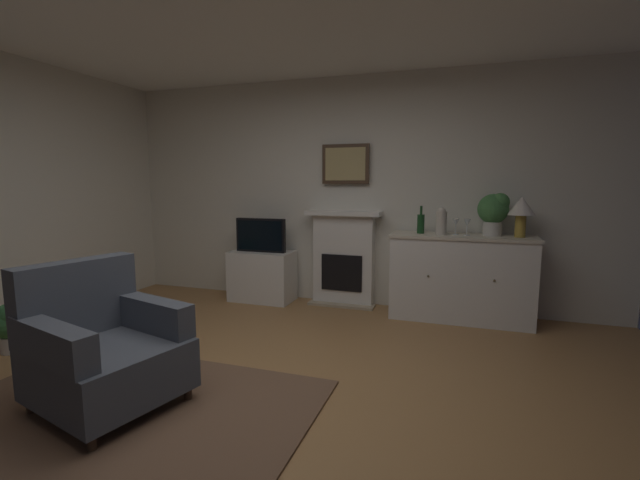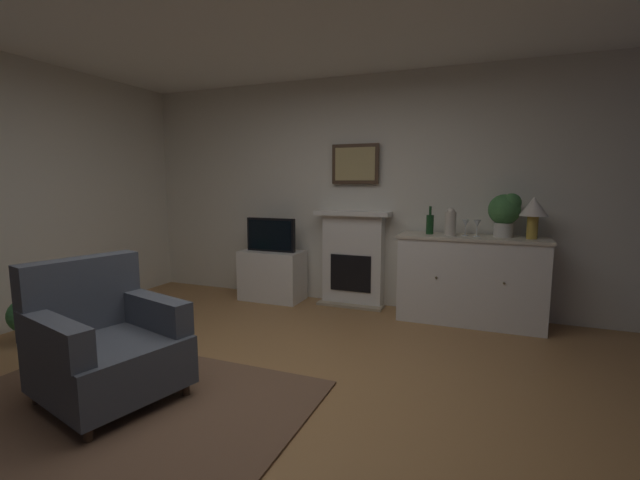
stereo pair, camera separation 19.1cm
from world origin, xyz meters
The scene contains 16 objects.
ground_plane centered at (0.00, 0.00, -0.05)m, with size 5.81×5.12×0.10m, color #9E7042.
wall_rear centered at (0.00, 2.53, 1.31)m, with size 5.81×0.06×2.62m, color silver.
area_rug centered at (-0.73, -0.38, 0.01)m, with size 2.31×1.65×0.02m, color brown.
fireplace_unit centered at (-0.07, 2.40, 0.55)m, with size 0.87×0.30×1.10m.
framed_picture centered at (-0.07, 2.45, 1.63)m, with size 0.55×0.04×0.45m.
sideboard_cabinet centered at (1.23, 2.22, 0.45)m, with size 1.43×0.49×0.89m.
table_lamp centered at (1.76, 2.22, 1.17)m, with size 0.26×0.26×0.40m.
wine_bottle centered at (0.81, 2.24, 1.00)m, with size 0.08×0.08×0.29m.
wine_glass_left centered at (1.16, 2.23, 1.01)m, with size 0.07×0.07×0.16m.
wine_glass_center centered at (1.27, 2.22, 1.01)m, with size 0.07×0.07×0.16m.
vase_decorative centered at (1.02, 2.17, 1.03)m, with size 0.11×0.11×0.28m.
tv_cabinet centered at (-1.05, 2.24, 0.30)m, with size 0.75×0.42×0.60m.
tv_set centered at (-1.05, 2.22, 0.80)m, with size 0.62×0.07×0.40m.
potted_plant_fern centered at (-2.34, 0.11, 0.26)m, with size 0.30×0.30×0.43m.
potted_plant_small centered at (1.52, 2.27, 1.15)m, with size 0.30×0.30×0.43m.
armchair centered at (-0.91, -0.32, 0.38)m, with size 0.97×0.94×0.92m.
Camera 2 is at (1.40, -2.28, 1.43)m, focal length 24.00 mm.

